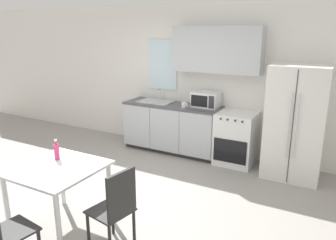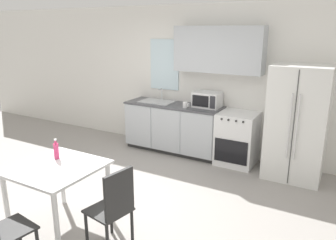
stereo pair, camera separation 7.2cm
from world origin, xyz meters
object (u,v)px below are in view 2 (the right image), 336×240
at_px(coffee_mug, 185,105).
at_px(oven_range, 237,139).
at_px(refrigerator, 297,123).
at_px(microwave, 207,100).
at_px(drink_bottle, 56,151).
at_px(dining_table, 57,176).
at_px(dining_chair_side, 114,205).

bearing_deg(coffee_mug, oven_range, 9.47).
bearing_deg(refrigerator, microwave, 174.31).
bearing_deg(oven_range, drink_bottle, -116.78).
bearing_deg(dining_table, coffee_mug, 84.21).
relative_size(oven_range, refrigerator, 0.51).
height_order(coffee_mug, dining_table, coffee_mug).
bearing_deg(microwave, drink_bottle, -104.96).
distance_m(oven_range, dining_table, 3.10).
distance_m(coffee_mug, drink_bottle, 2.58).
bearing_deg(drink_bottle, oven_range, 63.22).
distance_m(microwave, coffee_mug, 0.41).
distance_m(oven_range, drink_bottle, 3.05).
height_order(refrigerator, drink_bottle, refrigerator).
distance_m(dining_chair_side, drink_bottle, 1.07).
xyz_separation_m(oven_range, microwave, (-0.61, 0.10, 0.60)).
bearing_deg(oven_range, dining_table, -112.67).
relative_size(coffee_mug, dining_table, 0.12).
bearing_deg(microwave, dining_chair_side, -85.18).
relative_size(coffee_mug, dining_chair_side, 0.12).
bearing_deg(oven_range, refrigerator, -3.34).
bearing_deg(oven_range, microwave, 170.73).
relative_size(microwave, coffee_mug, 4.08).
bearing_deg(dining_chair_side, coffee_mug, 21.71).
distance_m(refrigerator, microwave, 1.57).
distance_m(microwave, dining_table, 3.04).
xyz_separation_m(microwave, dining_table, (-0.58, -2.96, -0.40)).
xyz_separation_m(refrigerator, dining_chair_side, (-1.30, -2.83, -0.34)).
relative_size(microwave, dining_chair_side, 0.51).
height_order(microwave, dining_table, microwave).
relative_size(microwave, dining_table, 0.51).
xyz_separation_m(oven_range, dining_chair_side, (-0.36, -2.88, 0.09)).
bearing_deg(coffee_mug, dining_table, -95.79).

